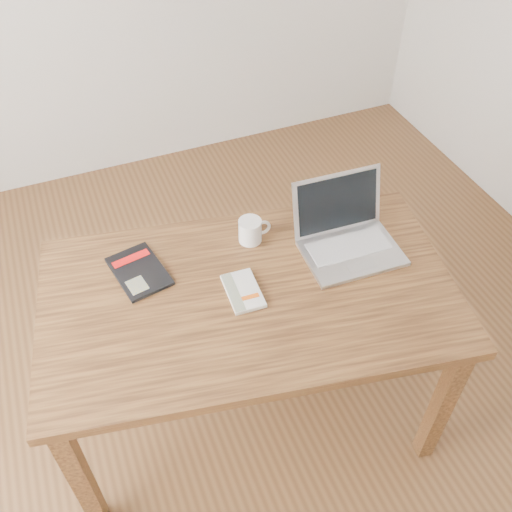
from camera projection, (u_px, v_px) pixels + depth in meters
name	position (u px, v px, depth m)	size (l,w,h in m)	color
room	(190.00, 167.00, 1.45)	(4.04, 4.04, 2.70)	#52351C
desk	(249.00, 309.00, 2.02)	(1.54, 1.05, 0.75)	#4E3017
white_guidebook	(243.00, 291.00, 1.95)	(0.12, 0.19, 0.02)	silver
black_guidebook	(139.00, 271.00, 2.01)	(0.20, 0.27, 0.01)	black
laptop	(347.00, 235.00, 2.08)	(0.36, 0.32, 0.24)	silver
coffee_mug	(251.00, 230.00, 2.10)	(0.12, 0.09, 0.09)	white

